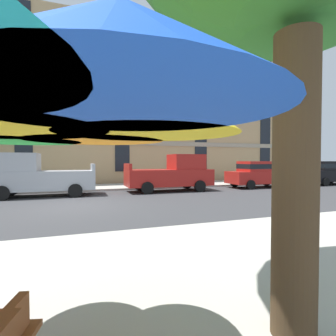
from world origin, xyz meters
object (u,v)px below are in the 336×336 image
object	(u,v)px
sedan_red	(259,173)
pickup_silver	(37,176)
pickup_red	(173,174)
sedan_black	(328,172)

from	to	relation	value
sedan_red	pickup_silver	bearing A→B (deg)	180.00
pickup_red	sedan_black	size ratio (longest dim) A/B	1.16
pickup_silver	sedan_black	size ratio (longest dim) A/B	1.16
pickup_silver	sedan_red	xyz separation A→B (m)	(13.56, -0.00, -0.08)
pickup_silver	sedan_red	size ratio (longest dim) A/B	1.16
pickup_silver	sedan_red	world-z (taller)	pickup_silver
pickup_silver	pickup_red	size ratio (longest dim) A/B	1.00
pickup_silver	sedan_black	distance (m)	19.96
pickup_silver	pickup_red	world-z (taller)	same
pickup_silver	pickup_red	xyz separation A→B (m)	(7.32, 0.00, 0.00)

